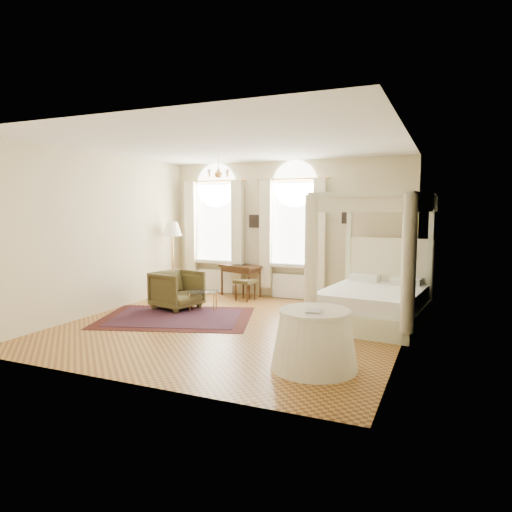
{
  "coord_description": "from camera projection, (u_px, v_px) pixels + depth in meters",
  "views": [
    {
      "loc": [
        3.66,
        -7.41,
        2.17
      ],
      "look_at": [
        0.31,
        0.4,
        1.28
      ],
      "focal_mm": 32.0,
      "sensor_mm": 36.0,
      "label": 1
    }
  ],
  "objects": [
    {
      "name": "ground",
      "position": [
        232.0,
        326.0,
        8.44
      ],
      "size": [
        6.0,
        6.0,
        0.0
      ],
      "primitive_type": "plane",
      "color": "#A77630",
      "rests_on": "ground"
    },
    {
      "name": "room_walls",
      "position": [
        232.0,
        219.0,
        8.23
      ],
      "size": [
        6.0,
        6.0,
        6.0
      ],
      "color": "beige",
      "rests_on": "ground"
    },
    {
      "name": "stool",
      "position": [
        245.0,
        283.0,
        10.75
      ],
      "size": [
        0.49,
        0.49,
        0.5
      ],
      "color": "#4B3D20",
      "rests_on": "ground"
    },
    {
      "name": "side_table",
      "position": [
        314.0,
        340.0,
        6.17
      ],
      "size": [
        1.19,
        1.19,
        0.81
      ],
      "color": "white",
      "rests_on": "ground"
    },
    {
      "name": "writing_desk",
      "position": [
        241.0,
        269.0,
        11.25
      ],
      "size": [
        1.15,
        0.83,
        0.78
      ],
      "color": "#3A220F",
      "rests_on": "ground"
    },
    {
      "name": "canopy_bed",
      "position": [
        373.0,
        295.0,
        8.5
      ],
      "size": [
        2.08,
        2.45,
        2.44
      ],
      "color": "beige",
      "rests_on": "ground"
    },
    {
      "name": "armchair",
      "position": [
        177.0,
        290.0,
        9.84
      ],
      "size": [
        1.09,
        1.07,
        0.83
      ],
      "primitive_type": "imported",
      "rotation": [
        0.0,
        0.0,
        1.34
      ],
      "color": "#42391C",
      "rests_on": "ground"
    },
    {
      "name": "window_left",
      "position": [
        215.0,
        235.0,
        11.65
      ],
      "size": [
        1.62,
        0.27,
        3.29
      ],
      "color": "white",
      "rests_on": "room_walls"
    },
    {
      "name": "wall_pictures",
      "position": [
        290.0,
        220.0,
        10.92
      ],
      "size": [
        2.54,
        0.03,
        0.39
      ],
      "color": "black",
      "rests_on": "room_walls"
    },
    {
      "name": "chandelier",
      "position": [
        218.0,
        173.0,
        9.58
      ],
      "size": [
        0.51,
        0.45,
        0.5
      ],
      "color": "gold",
      "rests_on": "room_walls"
    },
    {
      "name": "coffee_table",
      "position": [
        203.0,
        293.0,
        9.76
      ],
      "size": [
        0.7,
        0.59,
        0.41
      ],
      "color": "silver",
      "rests_on": "ground"
    },
    {
      "name": "floor_lamp",
      "position": [
        172.0,
        233.0,
        11.29
      ],
      "size": [
        0.47,
        0.47,
        1.83
      ],
      "color": "gold",
      "rests_on": "ground"
    },
    {
      "name": "nightstand_lamp",
      "position": [
        395.0,
        269.0,
        9.66
      ],
      "size": [
        0.31,
        0.31,
        0.46
      ],
      "color": "gold",
      "rests_on": "nightstand"
    },
    {
      "name": "laptop",
      "position": [
        238.0,
        265.0,
        11.19
      ],
      "size": [
        0.31,
        0.2,
        0.02
      ],
      "primitive_type": "imported",
      "rotation": [
        0.0,
        0.0,
        3.11
      ],
      "color": "black",
      "rests_on": "writing_desk"
    },
    {
      "name": "nightstand",
      "position": [
        400.0,
        297.0,
        9.75
      ],
      "size": [
        0.47,
        0.44,
        0.58
      ],
      "primitive_type": "cube",
      "rotation": [
        0.0,
        0.0,
        -0.21
      ],
      "color": "#3A220F",
      "rests_on": "ground"
    },
    {
      "name": "book",
      "position": [
        306.0,
        311.0,
        6.03
      ],
      "size": [
        0.23,
        0.29,
        0.02
      ],
      "primitive_type": "imported",
      "rotation": [
        0.0,
        0.0,
        0.16
      ],
      "color": "black",
      "rests_on": "side_table"
    },
    {
      "name": "window_right",
      "position": [
        293.0,
        237.0,
        10.83
      ],
      "size": [
        1.62,
        0.27,
        3.29
      ],
      "color": "white",
      "rests_on": "room_walls"
    },
    {
      "name": "oriental_rug",
      "position": [
        176.0,
        318.0,
        9.06
      ],
      "size": [
        3.44,
        2.91,
        0.01
      ],
      "color": "#3E110F",
      "rests_on": "ground"
    }
  ]
}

